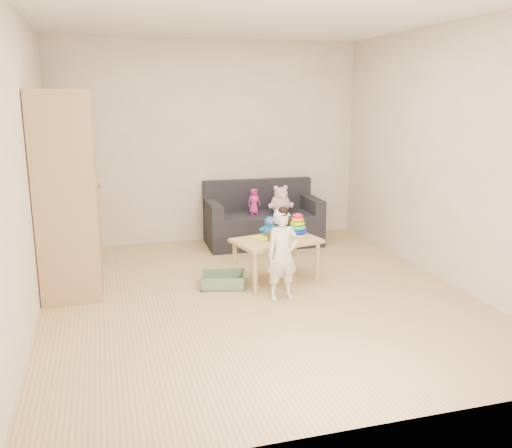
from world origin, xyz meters
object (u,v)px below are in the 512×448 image
object	(u,v)px
sofa	(263,229)
toddler	(283,256)
play_table	(276,260)
wardrobe	(67,192)

from	to	relation	value
sofa	toddler	world-z (taller)	toddler
play_table	toddler	distance (m)	0.56
play_table	wardrobe	bearing A→B (deg)	169.49
sofa	toddler	size ratio (longest dim) A/B	1.72
wardrobe	toddler	xyz separation A→B (m)	(1.92, -0.88, -0.55)
wardrobe	play_table	size ratio (longest dim) A/B	2.28
wardrobe	sofa	bearing A→B (deg)	24.62
wardrobe	sofa	xyz separation A→B (m)	(2.31, 1.06, -0.76)
wardrobe	sofa	size ratio (longest dim) A/B	1.33
wardrobe	sofa	distance (m)	2.65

